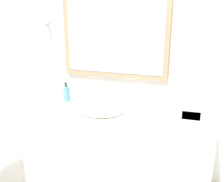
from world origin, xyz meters
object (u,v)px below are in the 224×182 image
(soap_bottle, at_px, (66,93))
(picture_frame, at_px, (171,106))
(sink_basin, at_px, (100,108))
(appliance_box, at_px, (191,113))

(soap_bottle, distance_m, picture_frame, 1.04)
(soap_bottle, xyz_separation_m, picture_frame, (1.04, 0.00, -0.03))
(sink_basin, height_order, picture_frame, sink_basin)
(sink_basin, height_order, appliance_box, sink_basin)
(sink_basin, bearing_deg, picture_frame, 12.35)
(appliance_box, xyz_separation_m, picture_frame, (-0.19, 0.11, -0.01))
(soap_bottle, height_order, appliance_box, soap_bottle)
(soap_bottle, height_order, picture_frame, soap_bottle)
(appliance_box, bearing_deg, soap_bottle, 175.08)
(sink_basin, xyz_separation_m, soap_bottle, (-0.39, 0.14, 0.06))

